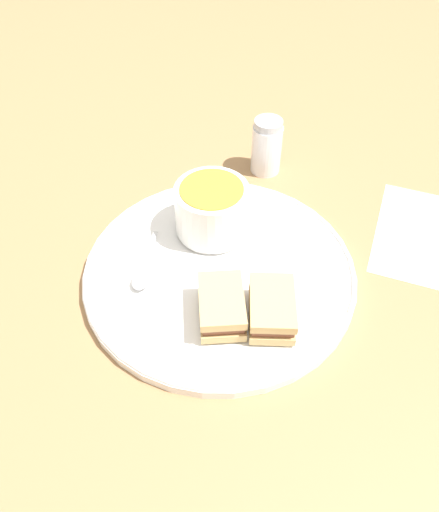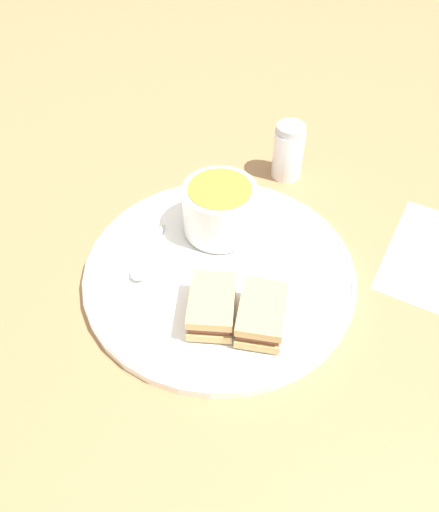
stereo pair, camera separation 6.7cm
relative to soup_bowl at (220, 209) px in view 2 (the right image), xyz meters
name	(u,v)px [view 2 (the right image)]	position (x,y,z in m)	size (l,w,h in m)	color
ground_plane	(220,275)	(0.06, 0.05, -0.06)	(2.40, 2.40, 0.00)	#9E754C
plate	(220,271)	(0.06, 0.05, -0.05)	(0.37, 0.37, 0.02)	white
soup_bowl	(220,209)	(0.00, 0.00, 0.00)	(0.11, 0.11, 0.08)	white
spoon	(142,267)	(0.13, -0.04, -0.03)	(0.11, 0.06, 0.01)	silver
sandwich_half_near	(212,306)	(0.13, 0.09, -0.02)	(0.10, 0.09, 0.04)	tan
sandwich_half_far	(262,314)	(0.10, 0.14, -0.02)	(0.10, 0.09, 0.04)	tan
salt_shaker	(288,152)	(-0.19, 0.00, -0.01)	(0.05, 0.05, 0.10)	silver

